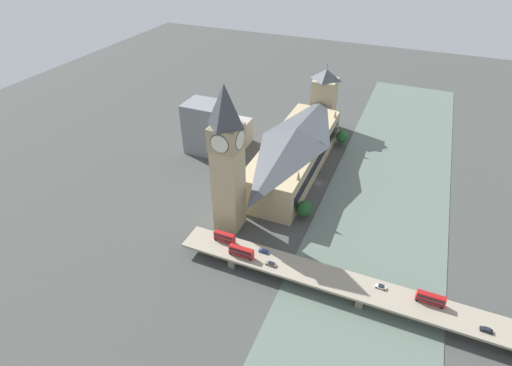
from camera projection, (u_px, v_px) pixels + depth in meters
name	position (u px, v px, depth m)	size (l,w,h in m)	color
ground_plane	(319.00, 183.00, 234.14)	(600.00, 600.00, 0.00)	#424442
river_water	(386.00, 198.00, 221.71)	(65.35, 360.00, 0.30)	slate
parliament_hall	(295.00, 150.00, 237.84)	(30.25, 102.13, 28.45)	tan
clock_tower	(227.00, 158.00, 181.25)	(13.65, 13.65, 74.85)	tan
victoria_tower	(324.00, 99.00, 281.16)	(15.79, 15.79, 47.30)	tan
road_bridge	(363.00, 290.00, 162.50)	(162.70, 13.94, 6.38)	gray
double_decker_bus_lead	(241.00, 251.00, 175.09)	(11.46, 2.48, 4.91)	red
double_decker_bus_mid	(225.00, 237.00, 182.82)	(10.17, 2.47, 4.90)	red
double_decker_bus_rear	(431.00, 298.00, 154.30)	(10.86, 2.49, 4.67)	red
car_northbound_lead	(271.00, 264.00, 171.75)	(4.73, 1.86, 1.46)	slate
car_northbound_mid	(487.00, 330.00, 145.01)	(4.33, 1.81, 1.45)	black
car_northbound_tail	(381.00, 287.00, 161.50)	(4.31, 1.86, 1.41)	silver
car_southbound_lead	(264.00, 251.00, 178.10)	(4.63, 1.79, 1.40)	navy
city_block_west	(205.00, 127.00, 256.75)	(23.76, 20.01, 33.29)	slate
city_block_center	(227.00, 132.00, 268.45)	(29.15, 22.07, 16.91)	#A39E93
tree_embankment_near	(342.00, 137.00, 266.90)	(8.34, 8.34, 10.94)	brown
tree_embankment_mid	(304.00, 209.00, 204.37)	(8.51, 8.51, 10.46)	brown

